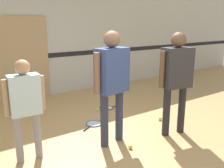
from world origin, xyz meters
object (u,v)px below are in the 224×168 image
object	(u,v)px
racket_spare_on_floor	(107,108)
racket_second_spare	(93,124)
tennis_ball_by_spare_racket	(98,110)
person_instructor	(112,76)
tennis_ball_stray_left	(160,119)
person_student_left	(25,100)
person_student_right	(176,73)
tennis_ball_near_instructor	(130,147)

from	to	relation	value
racket_spare_on_floor	racket_second_spare	distance (m)	0.94
racket_spare_on_floor	tennis_ball_by_spare_racket	distance (m)	0.27
person_instructor	tennis_ball_stray_left	bearing A→B (deg)	0.60
person_student_left	person_student_right	distance (m)	2.34
person_instructor	tennis_ball_stray_left	world-z (taller)	person_instructor
person_instructor	person_student_right	distance (m)	1.09
racket_second_spare	tennis_ball_near_instructor	bearing A→B (deg)	60.24
person_student_right	tennis_ball_by_spare_racket	size ratio (longest dim) A/B	25.77
racket_second_spare	person_instructor	bearing A→B (deg)	51.96
tennis_ball_stray_left	racket_spare_on_floor	bearing A→B (deg)	110.78
person_student_right	racket_second_spare	distance (m)	1.77
person_instructor	person_student_right	size ratio (longest dim) A/B	1.02
racket_second_spare	tennis_ball_by_spare_racket	xyz separation A→B (m)	(0.45, 0.56, 0.02)
racket_second_spare	tennis_ball_near_instructor	xyz separation A→B (m)	(-0.02, -1.10, 0.02)
person_instructor	tennis_ball_by_spare_racket	xyz separation A→B (m)	(0.57, 1.34, -1.04)
racket_spare_on_floor	tennis_ball_near_instructor	world-z (taller)	tennis_ball_near_instructor
person_student_left	racket_second_spare	distance (m)	1.68
person_instructor	racket_second_spare	bearing A→B (deg)	72.29
person_student_left	tennis_ball_stray_left	size ratio (longest dim) A/B	21.13
racket_spare_on_floor	tennis_ball_by_spare_racket	size ratio (longest dim) A/B	8.65
tennis_ball_near_instructor	tennis_ball_stray_left	distance (m)	1.29
racket_second_spare	tennis_ball_stray_left	bearing A→B (deg)	124.91
person_instructor	person_student_left	size ratio (longest dim) A/B	1.24
tennis_ball_near_instructor	tennis_ball_by_spare_racket	distance (m)	1.73
racket_second_spare	tennis_ball_by_spare_racket	world-z (taller)	tennis_ball_by_spare_racket
person_student_right	tennis_ball_near_instructor	xyz separation A→B (m)	(-0.94, -0.01, -1.02)
person_instructor	person_student_right	xyz separation A→B (m)	(1.04, -0.32, -0.02)
person_student_right	tennis_ball_by_spare_racket	xyz separation A→B (m)	(-0.48, 1.66, -1.02)
tennis_ball_stray_left	person_student_right	bearing A→B (deg)	-114.15
racket_spare_on_floor	tennis_ball_near_instructor	distance (m)	1.86
racket_spare_on_floor	racket_second_spare	bearing A→B (deg)	-129.85
person_student_left	person_student_right	size ratio (longest dim) A/B	0.82
racket_second_spare	person_student_right	bearing A→B (deg)	101.01
tennis_ball_near_instructor	tennis_ball_by_spare_racket	size ratio (longest dim) A/B	1.00
person_student_left	tennis_ball_stray_left	bearing A→B (deg)	2.68
person_student_right	tennis_ball_by_spare_racket	world-z (taller)	person_student_right
tennis_ball_stray_left	racket_second_spare	bearing A→B (deg)	153.89
person_instructor	person_student_left	xyz separation A→B (m)	(-1.22, 0.24, -0.21)
racket_second_spare	tennis_ball_by_spare_racket	size ratio (longest dim) A/B	7.90
person_student_left	racket_spare_on_floor	size ratio (longest dim) A/B	2.44
tennis_ball_by_spare_racket	tennis_ball_stray_left	world-z (taller)	same
person_instructor	racket_spare_on_floor	distance (m)	1.93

